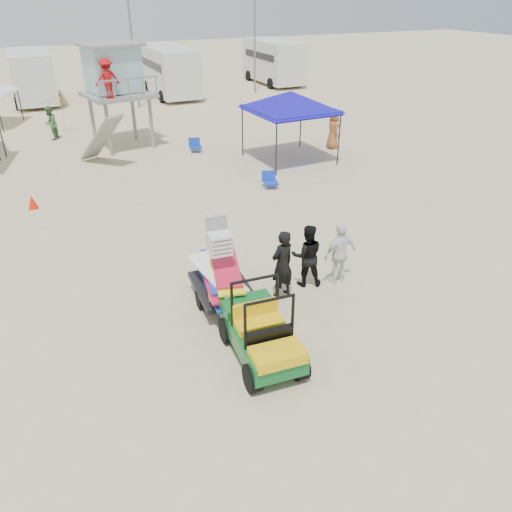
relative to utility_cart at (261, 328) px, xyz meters
name	(u,v)px	position (x,y,z in m)	size (l,w,h in m)	color
ground	(295,382)	(0.32, -0.94, -0.81)	(140.00, 140.00, 0.00)	beige
utility_cart	(261,328)	(0.00, 0.00, 0.00)	(1.29, 2.35, 1.73)	#0E5923
surf_trailer	(221,273)	(0.00, 2.33, 0.08)	(1.41, 2.42, 2.17)	black
man_left	(282,265)	(1.52, 2.03, 0.11)	(0.67, 0.44, 1.83)	black
man_mid	(307,256)	(2.37, 2.28, 0.05)	(0.83, 0.65, 1.71)	black
man_right	(340,254)	(3.22, 2.03, 0.04)	(0.99, 0.41, 1.69)	white
lifeguard_tower	(113,73)	(0.51, 17.43, 2.64)	(3.39, 3.39, 4.63)	gray
canopy_blue	(291,94)	(7.00, 12.03, 2.10)	(3.48, 3.48, 3.45)	black
umbrella_b	(63,115)	(-1.76, 21.14, 0.18)	(2.14, 2.18, 1.97)	yellow
cone_near	(32,202)	(-3.96, 10.81, -0.56)	(0.34, 0.34, 0.50)	red
beach_chair_b	(270,180)	(4.67, 9.22, -0.49)	(0.67, 0.72, 0.64)	#1031B6
beach_chair_c	(195,145)	(3.53, 15.07, -0.49)	(0.69, 0.76, 0.64)	#0E35A0
rv_mid_left	(32,75)	(-2.69, 30.56, 0.99)	(2.65, 6.50, 3.25)	silver
rv_mid_right	(169,69)	(6.31, 29.06, 0.99)	(2.64, 7.00, 3.25)	silver
rv_far_right	(273,60)	(15.31, 30.56, 0.99)	(2.64, 6.60, 3.25)	silver
light_pole_left	(132,41)	(3.32, 26.06, 3.19)	(0.14, 0.14, 8.00)	slate
light_pole_right	(255,34)	(12.32, 27.56, 3.19)	(0.14, 0.14, 8.00)	slate
distant_beachgoers	(193,126)	(3.87, 16.37, 0.07)	(13.13, 8.28, 1.82)	#AA5F30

